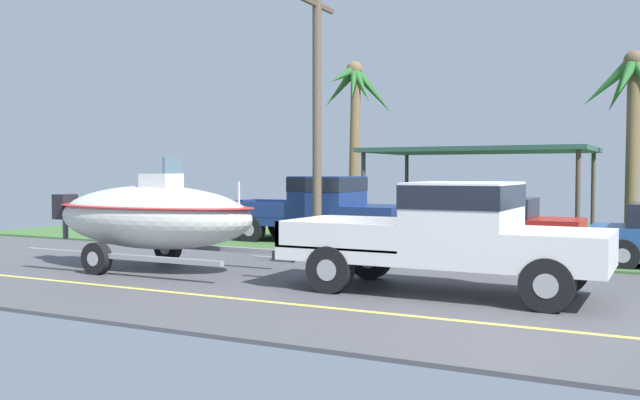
% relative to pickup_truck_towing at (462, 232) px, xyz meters
% --- Properties ---
extents(ground, '(36.00, 22.00, 0.11)m').
position_rel_pickup_truck_towing_xyz_m(ground, '(0.80, 8.12, -1.05)').
color(ground, '#4C4C51').
extents(pickup_truck_towing, '(5.61, 2.05, 1.88)m').
position_rel_pickup_truck_towing_xyz_m(pickup_truck_towing, '(0.00, 0.00, 0.00)').
color(pickup_truck_towing, silver).
rests_on(pickup_truck_towing, ground).
extents(boat_on_trailer, '(6.11, 2.42, 2.34)m').
position_rel_pickup_truck_towing_xyz_m(boat_on_trailer, '(-6.63, -0.00, 0.07)').
color(boat_on_trailer, gray).
rests_on(boat_on_trailer, ground).
extents(parked_pickup_background, '(5.55, 1.99, 1.92)m').
position_rel_pickup_truck_towing_xyz_m(parked_pickup_background, '(-5.63, 6.23, 0.02)').
color(parked_pickup_background, navy).
rests_on(parked_pickup_background, ground).
extents(parked_sedan_near, '(4.36, 1.88, 1.38)m').
position_rel_pickup_truck_towing_xyz_m(parked_sedan_near, '(-1.05, 6.60, -0.37)').
color(parked_sedan_near, '#B21E19').
rests_on(parked_sedan_near, ground).
extents(carport_awning, '(7.02, 4.55, 2.81)m').
position_rel_pickup_truck_towing_xyz_m(carport_awning, '(-2.51, 11.18, 1.64)').
color(carport_awning, '#4C4238').
rests_on(carport_awning, ground).
extents(palm_tree_mid, '(2.91, 2.67, 5.73)m').
position_rel_pickup_truck_towing_xyz_m(palm_tree_mid, '(1.93, 11.83, 3.20)').
color(palm_tree_mid, brown).
rests_on(palm_tree_mid, ground).
extents(palm_tree_far_left, '(2.71, 3.30, 6.25)m').
position_rel_pickup_truck_towing_xyz_m(palm_tree_far_left, '(-7.74, 12.91, 3.70)').
color(palm_tree_far_left, brown).
rests_on(palm_tree_far_left, ground).
extents(utility_pole, '(0.24, 1.80, 7.01)m').
position_rel_pickup_truck_towing_xyz_m(utility_pole, '(-5.26, 4.92, 2.61)').
color(utility_pole, brown).
rests_on(utility_pole, ground).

